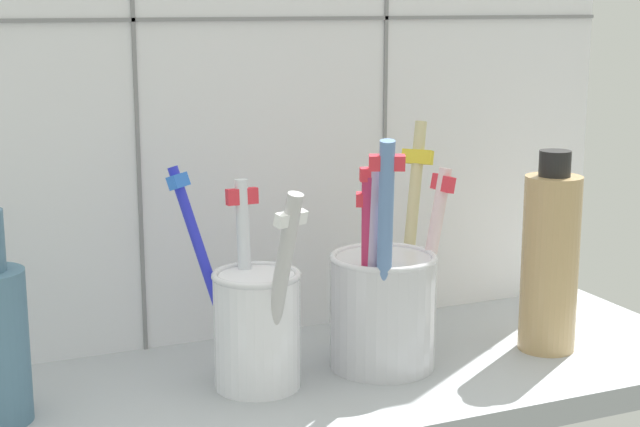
{
  "coord_description": "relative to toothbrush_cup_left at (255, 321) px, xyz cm",
  "views": [
    {
      "loc": [
        -27.94,
        -63.68,
        29.38
      ],
      "look_at": [
        0.0,
        0.3,
        14.33
      ],
      "focal_mm": 55.42,
      "sensor_mm": 36.0,
      "label": 1
    }
  ],
  "objects": [
    {
      "name": "counter_slab",
      "position": [
        5.13,
        -0.29,
        -5.89
      ],
      "size": [
        64.0,
        22.0,
        2.0
      ],
      "primitive_type": "cube",
      "color": "#9EA3A8",
      "rests_on": "ground"
    },
    {
      "name": "soap_bottle",
      "position": [
        24.03,
        -2.16,
        2.49
      ],
      "size": [
        4.5,
        4.5,
        16.1
      ],
      "color": "tan",
      "rests_on": "counter_slab"
    },
    {
      "name": "toothbrush_cup_right",
      "position": [
        10.25,
        -0.15,
        0.28
      ],
      "size": [
        10.4,
        10.87,
        18.22
      ],
      "color": "silver",
      "rests_on": "counter_slab"
    },
    {
      "name": "toothbrush_cup_left",
      "position": [
        0.0,
        0.0,
        0.0
      ],
      "size": [
        8.35,
        11.4,
        15.75
      ],
      "color": "white",
      "rests_on": "counter_slab"
    },
    {
      "name": "tile_wall_back",
      "position": [
        5.13,
        11.71,
        15.62
      ],
      "size": [
        64.0,
        2.2,
        45.0
      ],
      "color": "white",
      "rests_on": "ground"
    }
  ]
}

